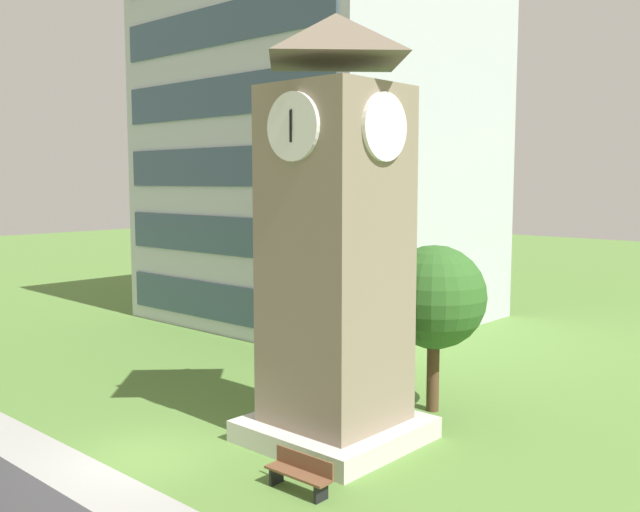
{
  "coord_description": "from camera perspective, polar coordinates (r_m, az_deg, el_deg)",
  "views": [
    {
      "loc": [
        15.67,
        -10.1,
        7.32
      ],
      "look_at": [
        1.48,
        5.55,
        5.08
      ],
      "focal_mm": 39.48,
      "sensor_mm": 36.0,
      "label": 1
    }
  ],
  "objects": [
    {
      "name": "ground_plane",
      "position": [
        20.03,
        -14.5,
        -15.59
      ],
      "size": [
        160.0,
        160.0,
        0.0
      ],
      "primitive_type": "plane",
      "color": "#567F38"
    },
    {
      "name": "kerb_strip",
      "position": [
        19.26,
        -18.71,
        -16.61
      ],
      "size": [
        120.0,
        1.6,
        0.01
      ],
      "primitive_type": "cube",
      "color": "#9E9E99",
      "rests_on": "ground"
    },
    {
      "name": "office_building",
      "position": [
        37.99,
        0.04,
        9.5
      ],
      "size": [
        15.44,
        13.86,
        19.2
      ],
      "color": "#B7BCC6",
      "rests_on": "ground"
    },
    {
      "name": "clock_tower",
      "position": [
        19.48,
        1.26,
        0.19
      ],
      "size": [
        4.35,
        4.35,
        11.81
      ],
      "color": "gray",
      "rests_on": "ground"
    },
    {
      "name": "park_bench",
      "position": [
        17.42,
        -1.64,
        -17.14
      ],
      "size": [
        1.81,
        0.52,
        0.88
      ],
      "color": "brown",
      "rests_on": "ground"
    },
    {
      "name": "tree_by_building",
      "position": [
        22.52,
        9.25,
        -3.35
      ],
      "size": [
        3.29,
        3.29,
        5.34
      ],
      "color": "#513823",
      "rests_on": "ground"
    }
  ]
}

